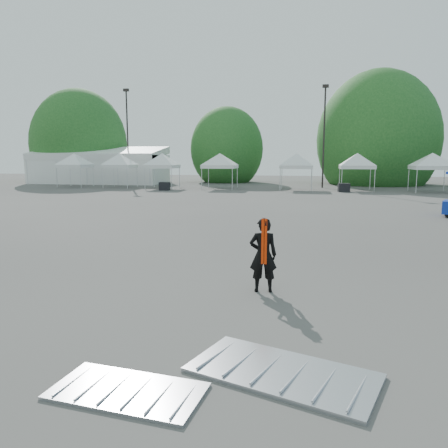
# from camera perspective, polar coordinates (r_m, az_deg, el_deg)

# --- Properties ---
(ground) EXTENTS (120.00, 120.00, 0.00)m
(ground) POSITION_cam_1_polar(r_m,az_deg,el_deg) (12.42, 3.59, -5.04)
(ground) COLOR #474442
(ground) RESTS_ON ground
(marquee) EXTENTS (15.00, 6.25, 4.23)m
(marquee) POSITION_cam_1_polar(r_m,az_deg,el_deg) (52.52, -15.98, 7.30)
(marquee) COLOR white
(marquee) RESTS_ON ground
(light_pole_west) EXTENTS (0.60, 0.25, 10.30)m
(light_pole_west) POSITION_cam_1_polar(r_m,az_deg,el_deg) (50.01, -12.50, 11.73)
(light_pole_west) COLOR black
(light_pole_west) RESTS_ON ground
(light_pole_east) EXTENTS (0.60, 0.25, 9.80)m
(light_pole_east) POSITION_cam_1_polar(r_m,az_deg,el_deg) (44.07, 12.95, 11.82)
(light_pole_east) COLOR black
(light_pole_east) RESTS_ON ground
(tree_far_w) EXTENTS (4.80, 4.80, 7.30)m
(tree_far_w) POSITION_cam_1_polar(r_m,az_deg,el_deg) (57.05, -18.37, 9.86)
(tree_far_w) COLOR #382314
(tree_far_w) RESTS_ON ground
(tree_mid_w) EXTENTS (4.16, 4.16, 6.33)m
(tree_mid_w) POSITION_cam_1_polar(r_m,az_deg,el_deg) (52.84, 0.38, 9.76)
(tree_mid_w) COLOR #382314
(tree_mid_w) RESTS_ON ground
(tree_mid_e) EXTENTS (5.12, 5.12, 7.79)m
(tree_mid_e) POSITION_cam_1_polar(r_m,az_deg,el_deg) (51.56, 19.41, 10.32)
(tree_mid_e) COLOR #382314
(tree_mid_e) RESTS_ON ground
(tent_a) EXTENTS (3.91, 3.91, 3.88)m
(tent_a) POSITION_cam_1_polar(r_m,az_deg,el_deg) (46.54, -18.96, 8.37)
(tent_a) COLOR silver
(tent_a) RESTS_ON ground
(tent_b) EXTENTS (3.83, 3.83, 3.88)m
(tent_b) POSITION_cam_1_polar(r_m,az_deg,el_deg) (44.36, -13.50, 8.60)
(tent_b) COLOR silver
(tent_b) RESTS_ON ground
(tent_c) EXTENTS (3.95, 3.95, 3.88)m
(tent_c) POSITION_cam_1_polar(r_m,az_deg,el_deg) (42.29, -8.09, 8.76)
(tent_c) COLOR silver
(tent_c) RESTS_ON ground
(tent_d) EXTENTS (4.32, 4.32, 3.88)m
(tent_d) POSITION_cam_1_polar(r_m,az_deg,el_deg) (41.38, -0.54, 8.85)
(tent_d) COLOR silver
(tent_d) RESTS_ON ground
(tent_e) EXTENTS (4.19, 4.19, 3.88)m
(tent_e) POSITION_cam_1_polar(r_m,az_deg,el_deg) (40.63, 9.48, 8.74)
(tent_e) COLOR silver
(tent_e) RESTS_ON ground
(tent_f) EXTENTS (4.19, 4.19, 3.88)m
(tent_f) POSITION_cam_1_polar(r_m,az_deg,el_deg) (41.13, 17.03, 8.48)
(tent_f) COLOR silver
(tent_f) RESTS_ON ground
(tent_g) EXTENTS (4.48, 4.48, 3.88)m
(tent_g) POSITION_cam_1_polar(r_m,az_deg,el_deg) (41.24, 25.58, 8.01)
(tent_g) COLOR silver
(tent_g) RESTS_ON ground
(man) EXTENTS (0.65, 0.48, 1.65)m
(man) POSITION_cam_1_polar(r_m,az_deg,el_deg) (9.62, 5.13, -4.04)
(man) COLOR black
(man) RESTS_ON ground
(barrier_left) EXTENTS (2.02, 1.18, 0.06)m
(barrier_left) POSITION_cam_1_polar(r_m,az_deg,el_deg) (6.02, -12.51, -20.47)
(barrier_left) COLOR #ACAEB4
(barrier_left) RESTS_ON ground
(barrier_mid) EXTENTS (2.78, 2.02, 0.08)m
(barrier_mid) POSITION_cam_1_polar(r_m,az_deg,el_deg) (6.35, 7.64, -18.61)
(barrier_mid) COLOR #ACAEB4
(barrier_mid) RESTS_ON ground
(crate_west) EXTENTS (1.04, 0.87, 0.74)m
(crate_west) POSITION_cam_1_polar(r_m,az_deg,el_deg) (39.86, -7.77, 4.91)
(crate_west) COLOR black
(crate_west) RESTS_ON ground
(crate_mid) EXTENTS (1.01, 0.82, 0.74)m
(crate_mid) POSITION_cam_1_polar(r_m,az_deg,el_deg) (39.04, 15.39, 4.60)
(crate_mid) COLOR black
(crate_mid) RESTS_ON ground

